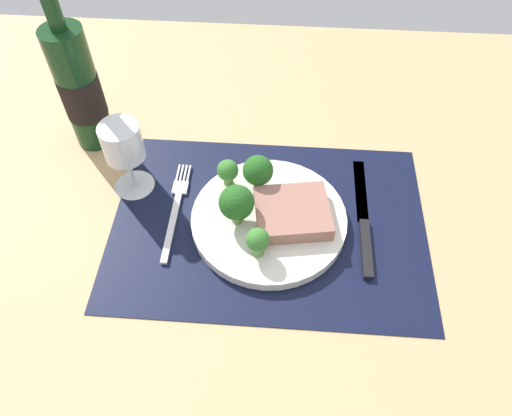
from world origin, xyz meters
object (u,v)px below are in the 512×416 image
object	(u,v)px
wine_bottle	(80,88)
wine_glass	(123,147)
steak	(293,210)
fork	(176,209)
knife	(364,224)
plate	(269,219)

from	to	relation	value
wine_bottle	wine_glass	size ratio (longest dim) A/B	2.35
steak	fork	size ratio (longest dim) A/B	0.56
fork	knife	size ratio (longest dim) A/B	0.83
knife	fork	bearing A→B (deg)	175.94
plate	wine_bottle	size ratio (longest dim) A/B	0.79
fork	wine_bottle	size ratio (longest dim) A/B	0.64
knife	wine_glass	size ratio (longest dim) A/B	1.81
wine_glass	steak	bearing A→B (deg)	-12.45
steak	plate	bearing A→B (deg)	-172.26
knife	plate	bearing A→B (deg)	179.80
fork	wine_bottle	bearing A→B (deg)	137.93
steak	wine_glass	distance (cm)	26.84
fork	wine_bottle	xyz separation A→B (cm)	(-16.70, 15.13, 10.40)
fork	wine_bottle	world-z (taller)	wine_bottle
plate	wine_bottle	xyz separation A→B (cm)	(-31.28, 16.55, 9.85)
fork	knife	distance (cm)	29.03
knife	wine_bottle	size ratio (longest dim) A/B	0.77
wine_bottle	fork	bearing A→B (deg)	-42.18
knife	wine_glass	world-z (taller)	wine_glass
wine_glass	knife	bearing A→B (deg)	-8.69
plate	wine_glass	distance (cm)	24.24
fork	wine_glass	distance (cm)	12.17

